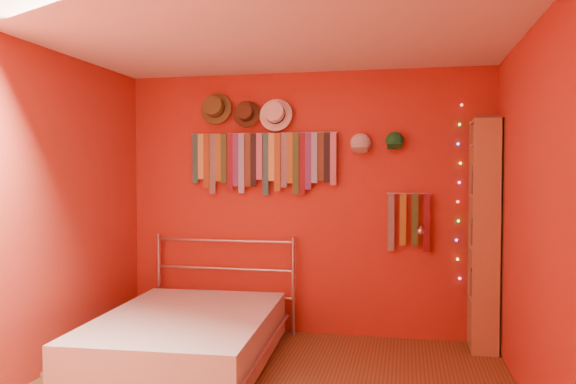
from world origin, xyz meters
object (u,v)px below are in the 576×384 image
Objects in this scene: tie_rack at (262,159)px; bookshelf at (489,234)px; bed at (186,337)px; reading_lamp at (421,231)px.

bookshelf is at bearing -4.30° from tie_rack.
bed is (-0.38, -1.01, -1.46)m from tie_rack.
reading_lamp is (1.48, -0.15, -0.65)m from tie_rack.
reading_lamp is 0.58m from bookshelf.
bookshelf is (2.06, -0.15, -0.66)m from tie_rack.
bed is at bearing -155.18° from reading_lamp.
reading_lamp is at bearing 179.79° from bookshelf.
bookshelf reaches higher than reading_lamp.
reading_lamp is at bearing 21.96° from bed.
bookshelf is at bearing 16.53° from bed.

